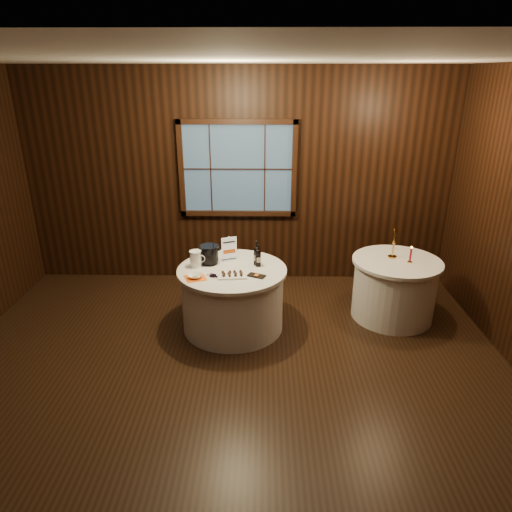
{
  "coord_description": "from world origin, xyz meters",
  "views": [
    {
      "loc": [
        0.36,
        -3.86,
        2.89
      ],
      "look_at": [
        0.28,
        0.9,
        0.97
      ],
      "focal_mm": 32.0,
      "sensor_mm": 36.0,
      "label": 1
    }
  ],
  "objects_px": {
    "chocolate_box": "(257,276)",
    "side_table": "(394,288)",
    "sign_stand": "(229,252)",
    "glass_pitcher": "(196,259)",
    "chocolate_plate": "(232,275)",
    "main_table": "(233,298)",
    "brass_candlestick": "(393,247)",
    "red_candle": "(410,256)",
    "ice_bucket": "(210,254)",
    "grape_bunch": "(214,275)",
    "port_bottle_left": "(257,254)",
    "cracker_bowl": "(195,276)",
    "port_bottle_right": "(258,257)"
  },
  "relations": [
    {
      "from": "main_table",
      "to": "port_bottle_right",
      "type": "bearing_deg",
      "value": 16.26
    },
    {
      "from": "ice_bucket",
      "to": "grape_bunch",
      "type": "xyz_separation_m",
      "value": [
        0.09,
        -0.37,
        -0.1
      ]
    },
    {
      "from": "chocolate_plate",
      "to": "glass_pitcher",
      "type": "xyz_separation_m",
      "value": [
        -0.44,
        0.26,
        0.08
      ]
    },
    {
      "from": "chocolate_box",
      "to": "grape_bunch",
      "type": "height_order",
      "value": "grape_bunch"
    },
    {
      "from": "main_table",
      "to": "port_bottle_left",
      "type": "bearing_deg",
      "value": 24.2
    },
    {
      "from": "chocolate_box",
      "to": "cracker_bowl",
      "type": "bearing_deg",
      "value": -150.43
    },
    {
      "from": "sign_stand",
      "to": "glass_pitcher",
      "type": "xyz_separation_m",
      "value": [
        -0.37,
        -0.21,
        -0.0
      ]
    },
    {
      "from": "port_bottle_right",
      "to": "chocolate_box",
      "type": "xyz_separation_m",
      "value": [
        -0.01,
        -0.29,
        -0.11
      ]
    },
    {
      "from": "ice_bucket",
      "to": "grape_bunch",
      "type": "distance_m",
      "value": 0.39
    },
    {
      "from": "red_candle",
      "to": "sign_stand",
      "type": "bearing_deg",
      "value": 179.02
    },
    {
      "from": "ice_bucket",
      "to": "red_candle",
      "type": "distance_m",
      "value": 2.4
    },
    {
      "from": "chocolate_plate",
      "to": "main_table",
      "type": "bearing_deg",
      "value": 94.65
    },
    {
      "from": "ice_bucket",
      "to": "chocolate_box",
      "type": "relative_size",
      "value": 1.17
    },
    {
      "from": "brass_candlestick",
      "to": "red_candle",
      "type": "xyz_separation_m",
      "value": [
        0.17,
        -0.16,
        -0.06
      ]
    },
    {
      "from": "side_table",
      "to": "port_bottle_left",
      "type": "xyz_separation_m",
      "value": [
        -1.71,
        -0.17,
        0.51
      ]
    },
    {
      "from": "chocolate_box",
      "to": "brass_candlestick",
      "type": "xyz_separation_m",
      "value": [
        1.67,
        0.59,
        0.13
      ]
    },
    {
      "from": "red_candle",
      "to": "glass_pitcher",
      "type": "bearing_deg",
      "value": -176.03
    },
    {
      "from": "port_bottle_right",
      "to": "ice_bucket",
      "type": "relative_size",
      "value": 1.22
    },
    {
      "from": "glass_pitcher",
      "to": "red_candle",
      "type": "relative_size",
      "value": 0.96
    },
    {
      "from": "main_table",
      "to": "chocolate_box",
      "type": "bearing_deg",
      "value": -35.37
    },
    {
      "from": "ice_bucket",
      "to": "side_table",
      "type": "bearing_deg",
      "value": 3.68
    },
    {
      "from": "port_bottle_left",
      "to": "cracker_bowl",
      "type": "bearing_deg",
      "value": -139.82
    },
    {
      "from": "sign_stand",
      "to": "port_bottle_right",
      "type": "height_order",
      "value": "sign_stand"
    },
    {
      "from": "chocolate_box",
      "to": "grape_bunch",
      "type": "bearing_deg",
      "value": -153.7
    },
    {
      "from": "port_bottle_right",
      "to": "chocolate_box",
      "type": "distance_m",
      "value": 0.31
    },
    {
      "from": "main_table",
      "to": "brass_candlestick",
      "type": "xyz_separation_m",
      "value": [
        1.96,
        0.39,
        0.52
      ]
    },
    {
      "from": "sign_stand",
      "to": "cracker_bowl",
      "type": "xyz_separation_m",
      "value": [
        -0.34,
        -0.53,
        -0.08
      ]
    },
    {
      "from": "side_table",
      "to": "sign_stand",
      "type": "xyz_separation_m",
      "value": [
        -2.05,
        -0.03,
        0.49
      ]
    },
    {
      "from": "port_bottle_left",
      "to": "glass_pitcher",
      "type": "bearing_deg",
      "value": -163.65
    },
    {
      "from": "chocolate_box",
      "to": "glass_pitcher",
      "type": "height_order",
      "value": "glass_pitcher"
    },
    {
      "from": "main_table",
      "to": "red_candle",
      "type": "height_order",
      "value": "red_candle"
    },
    {
      "from": "chocolate_plate",
      "to": "grape_bunch",
      "type": "relative_size",
      "value": 2.18
    },
    {
      "from": "chocolate_box",
      "to": "side_table",
      "type": "bearing_deg",
      "value": 41.37
    },
    {
      "from": "sign_stand",
      "to": "chocolate_plate",
      "type": "xyz_separation_m",
      "value": [
        0.07,
        -0.47,
        -0.09
      ]
    },
    {
      "from": "main_table",
      "to": "ice_bucket",
      "type": "distance_m",
      "value": 0.59
    },
    {
      "from": "chocolate_box",
      "to": "red_candle",
      "type": "bearing_deg",
      "value": 38.25
    },
    {
      "from": "main_table",
      "to": "sign_stand",
      "type": "distance_m",
      "value": 0.56
    },
    {
      "from": "cracker_bowl",
      "to": "grape_bunch",
      "type": "bearing_deg",
      "value": 12.19
    },
    {
      "from": "chocolate_box",
      "to": "brass_candlestick",
      "type": "relative_size",
      "value": 0.51
    },
    {
      "from": "chocolate_plate",
      "to": "sign_stand",
      "type": "bearing_deg",
      "value": 98.38
    },
    {
      "from": "main_table",
      "to": "red_candle",
      "type": "relative_size",
      "value": 6.18
    },
    {
      "from": "chocolate_box",
      "to": "glass_pitcher",
      "type": "bearing_deg",
      "value": -174.98
    },
    {
      "from": "main_table",
      "to": "sign_stand",
      "type": "relative_size",
      "value": 4.18
    },
    {
      "from": "sign_stand",
      "to": "glass_pitcher",
      "type": "height_order",
      "value": "sign_stand"
    },
    {
      "from": "port_bottle_left",
      "to": "ice_bucket",
      "type": "height_order",
      "value": "port_bottle_left"
    },
    {
      "from": "port_bottle_right",
      "to": "side_table",
      "type": "bearing_deg",
      "value": -5.32
    },
    {
      "from": "sign_stand",
      "to": "ice_bucket",
      "type": "bearing_deg",
      "value": -174.49
    },
    {
      "from": "sign_stand",
      "to": "port_bottle_left",
      "type": "distance_m",
      "value": 0.37
    },
    {
      "from": "main_table",
      "to": "side_table",
      "type": "height_order",
      "value": "same"
    },
    {
      "from": "main_table",
      "to": "sign_stand",
      "type": "bearing_deg",
      "value": 101.18
    }
  ]
}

